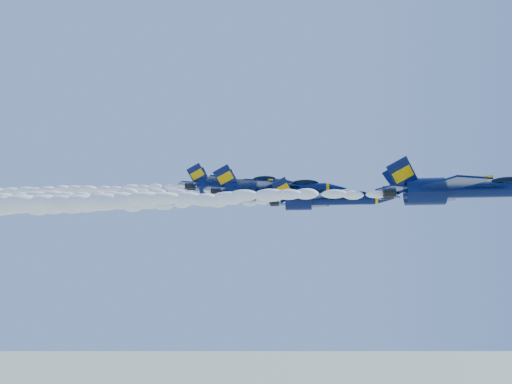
# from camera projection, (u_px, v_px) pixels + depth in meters

# --- Properties ---
(jet_lead) EXTENTS (19.65, 16.12, 7.30)m
(jet_lead) POSITION_uv_depth(u_px,v_px,m) (461.00, 190.00, 54.50)
(jet_lead) COLOR #08123B
(smoke_trail_jet_lead) EXTENTS (54.15, 2.66, 2.40)m
(smoke_trail_jet_lead) POSITION_uv_depth(u_px,v_px,m) (147.00, 200.00, 58.41)
(smoke_trail_jet_lead) COLOR white
(jet_second) EXTENTS (17.36, 14.24, 6.45)m
(jet_second) POSITION_uv_depth(u_px,v_px,m) (323.00, 200.00, 70.47)
(jet_second) COLOR #08123B
(smoke_trail_jet_second) EXTENTS (54.15, 2.35, 2.12)m
(smoke_trail_jet_second) POSITION_uv_depth(u_px,v_px,m) (90.00, 207.00, 74.28)
(smoke_trail_jet_second) COLOR white
(jet_third) EXTENTS (19.69, 16.15, 7.32)m
(jet_third) POSITION_uv_depth(u_px,v_px,m) (270.00, 189.00, 72.73)
(jet_third) COLOR #08123B
(smoke_trail_jet_third) EXTENTS (54.15, 2.67, 2.40)m
(smoke_trail_jet_third) POSITION_uv_depth(u_px,v_px,m) (40.00, 197.00, 76.64)
(smoke_trail_jet_third) COLOR white
(jet_fourth) EXTENTS (19.57, 16.05, 7.27)m
(jet_fourth) POSITION_uv_depth(u_px,v_px,m) (235.00, 184.00, 85.33)
(jet_fourth) COLOR #08123B
(smoke_trail_jet_fourth) EXTENTS (54.15, 2.65, 2.38)m
(smoke_trail_jet_fourth) POSITION_uv_depth(u_px,v_px,m) (40.00, 191.00, 89.24)
(smoke_trail_jet_fourth) COLOR white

